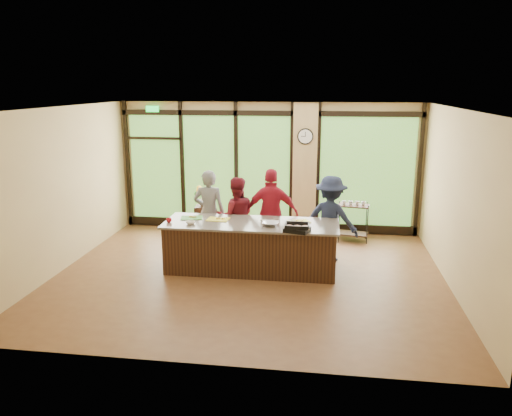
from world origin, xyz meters
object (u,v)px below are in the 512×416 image
(cook_left, at_px, (209,212))
(cook_right, at_px, (330,219))
(flower_stand, at_px, (205,223))
(bar_cart, at_px, (353,217))
(island_base, at_px, (251,247))
(roasting_pan, at_px, (297,230))

(cook_left, distance_m, cook_right, 2.43)
(cook_left, bearing_deg, cook_right, 174.72)
(flower_stand, height_order, bar_cart, bar_cart)
(flower_stand, bearing_deg, cook_right, -23.91)
(island_base, relative_size, flower_stand, 4.03)
(flower_stand, bearing_deg, cook_left, -74.02)
(cook_left, distance_m, roasting_pan, 2.26)
(cook_right, height_order, bar_cart, cook_right)
(cook_right, xyz_separation_m, flower_stand, (-2.76, 0.99, -0.46))
(roasting_pan, bearing_deg, cook_right, 80.27)
(roasting_pan, bearing_deg, flower_stand, 151.15)
(cook_left, distance_m, bar_cart, 3.21)
(flower_stand, bearing_deg, bar_cart, 1.89)
(cook_right, distance_m, roasting_pan, 1.33)
(island_base, bearing_deg, bar_cart, 46.61)
(island_base, height_order, cook_right, cook_right)
(island_base, xyz_separation_m, cook_right, (1.45, 0.73, 0.41))
(cook_right, bearing_deg, cook_left, 15.42)
(roasting_pan, relative_size, bar_cart, 0.45)
(cook_right, relative_size, flower_stand, 2.20)
(roasting_pan, xyz_separation_m, flower_stand, (-2.18, 2.18, -0.57))
(island_base, distance_m, cook_left, 1.35)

